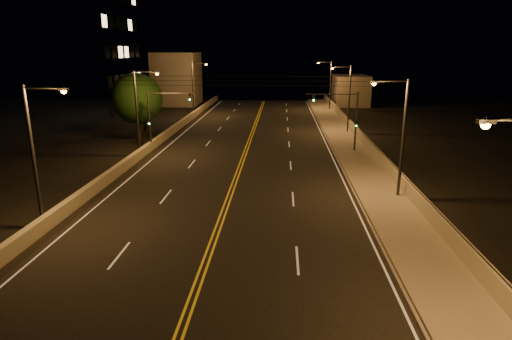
# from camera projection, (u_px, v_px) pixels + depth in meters

# --- Properties ---
(road) EXTENTS (18.00, 120.00, 0.02)m
(road) POSITION_uv_depth(u_px,v_px,m) (230.00, 195.00, 30.53)
(road) COLOR black
(road) RESTS_ON ground
(sidewalk) EXTENTS (3.60, 120.00, 0.30)m
(sidewalk) POSITION_uv_depth(u_px,v_px,m) (383.00, 197.00, 29.88)
(sidewalk) COLOR gray
(sidewalk) RESTS_ON ground
(curb) EXTENTS (0.14, 120.00, 0.15)m
(curb) POSITION_uv_depth(u_px,v_px,m) (356.00, 197.00, 30.01)
(curb) COLOR gray
(curb) RESTS_ON ground
(parapet_wall) EXTENTS (0.30, 120.00, 1.00)m
(parapet_wall) POSITION_uv_depth(u_px,v_px,m) (408.00, 188.00, 29.61)
(parapet_wall) COLOR gray
(parapet_wall) RESTS_ON sidewalk
(jersey_barrier) EXTENTS (0.45, 120.00, 0.88)m
(jersey_barrier) POSITION_uv_depth(u_px,v_px,m) (94.00, 187.00, 30.98)
(jersey_barrier) COLOR gray
(jersey_barrier) RESTS_ON ground
(distant_building_right) EXTENTS (6.00, 10.00, 5.49)m
(distant_building_right) POSITION_uv_depth(u_px,v_px,m) (350.00, 90.00, 80.54)
(distant_building_right) COLOR gray
(distant_building_right) RESTS_ON ground
(distant_building_left) EXTENTS (8.00, 8.00, 9.58)m
(distant_building_left) POSITION_uv_depth(u_px,v_px,m) (177.00, 79.00, 79.92)
(distant_building_left) COLOR gray
(distant_building_left) RESTS_ON ground
(parapet_rail) EXTENTS (0.06, 120.00, 0.06)m
(parapet_rail) POSITION_uv_depth(u_px,v_px,m) (409.00, 181.00, 29.47)
(parapet_rail) COLOR black
(parapet_rail) RESTS_ON parapet_wall
(lane_markings) EXTENTS (17.32, 116.00, 0.00)m
(lane_markings) POSITION_uv_depth(u_px,v_px,m) (230.00, 196.00, 30.46)
(lane_markings) COLOR silver
(lane_markings) RESTS_ON road
(streetlight_1) EXTENTS (2.55, 0.28, 8.24)m
(streetlight_1) POSITION_uv_depth(u_px,v_px,m) (399.00, 131.00, 28.61)
(streetlight_1) COLOR #2D2D33
(streetlight_1) RESTS_ON ground
(streetlight_2) EXTENTS (2.55, 0.28, 8.24)m
(streetlight_2) POSITION_uv_depth(u_px,v_px,m) (347.00, 95.00, 51.70)
(streetlight_2) COLOR #2D2D33
(streetlight_2) RESTS_ON ground
(streetlight_3) EXTENTS (2.55, 0.28, 8.24)m
(streetlight_3) POSITION_uv_depth(u_px,v_px,m) (329.00, 82.00, 71.97)
(streetlight_3) COLOR #2D2D33
(streetlight_3) RESTS_ON ground
(streetlight_4) EXTENTS (2.55, 0.28, 8.24)m
(streetlight_4) POSITION_uv_depth(u_px,v_px,m) (37.00, 148.00, 23.67)
(streetlight_4) COLOR #2D2D33
(streetlight_4) RESTS_ON ground
(streetlight_5) EXTENTS (2.55, 0.28, 8.24)m
(streetlight_5) POSITION_uv_depth(u_px,v_px,m) (140.00, 107.00, 40.63)
(streetlight_5) COLOR #2D2D33
(streetlight_5) RESTS_ON ground
(streetlight_6) EXTENTS (2.55, 0.28, 8.24)m
(streetlight_6) POSITION_uv_depth(u_px,v_px,m) (195.00, 85.00, 66.11)
(streetlight_6) COLOR #2D2D33
(streetlight_6) RESTS_ON ground
(traffic_signal_right) EXTENTS (5.11, 0.31, 6.07)m
(traffic_signal_right) POSITION_uv_depth(u_px,v_px,m) (346.00, 115.00, 42.16)
(traffic_signal_right) COLOR #2D2D33
(traffic_signal_right) RESTS_ON ground
(traffic_signal_left) EXTENTS (5.11, 0.31, 6.07)m
(traffic_signal_left) POSITION_uv_depth(u_px,v_px,m) (159.00, 113.00, 43.23)
(traffic_signal_left) COLOR #2D2D33
(traffic_signal_left) RESTS_ON ground
(overhead_wires) EXTENTS (22.00, 0.03, 0.83)m
(overhead_wires) POSITION_uv_depth(u_px,v_px,m) (241.00, 81.00, 37.66)
(overhead_wires) COLOR black
(building_tower) EXTENTS (24.00, 15.00, 32.30)m
(building_tower) POSITION_uv_depth(u_px,v_px,m) (37.00, 9.00, 60.63)
(building_tower) COLOR gray
(building_tower) RESTS_ON ground
(tree_0) EXTENTS (5.63, 5.63, 7.63)m
(tree_0) POSITION_uv_depth(u_px,v_px,m) (137.00, 98.00, 47.68)
(tree_0) COLOR black
(tree_0) RESTS_ON ground
(tree_1) EXTENTS (4.78, 4.78, 6.48)m
(tree_1) POSITION_uv_depth(u_px,v_px,m) (143.00, 99.00, 54.03)
(tree_1) COLOR black
(tree_1) RESTS_ON ground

